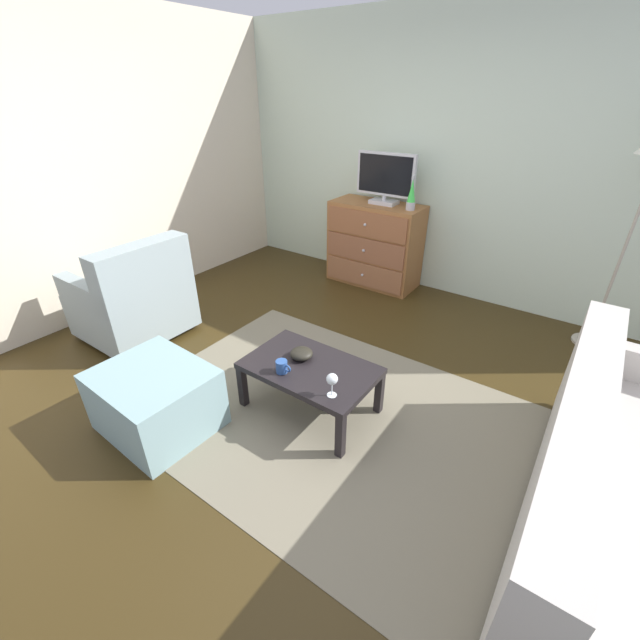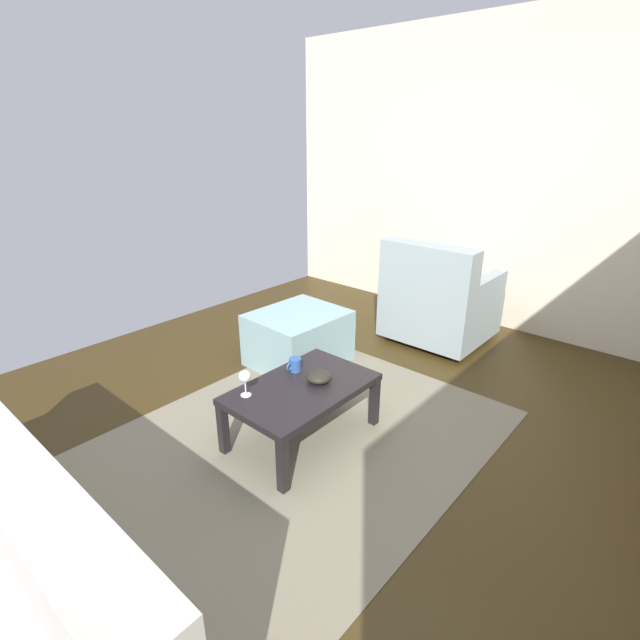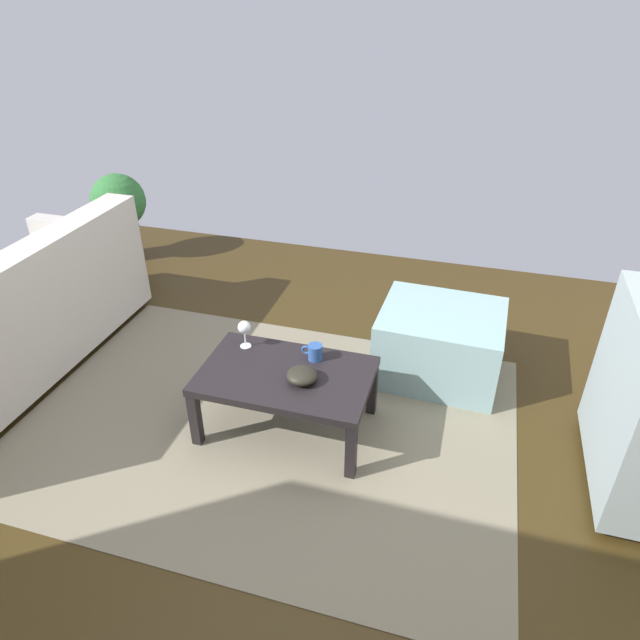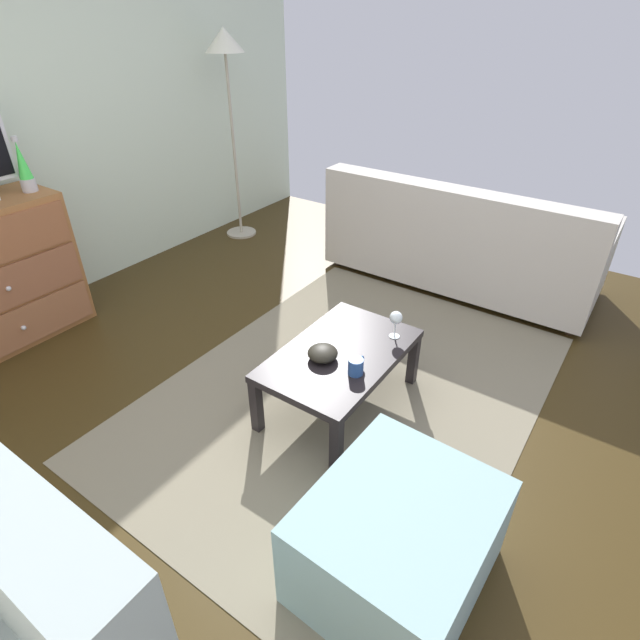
% 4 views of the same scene
% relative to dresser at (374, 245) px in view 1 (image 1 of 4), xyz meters
% --- Properties ---
extents(ground_plane, '(5.52, 5.01, 0.05)m').
position_rel_dresser_xyz_m(ground_plane, '(0.62, -1.95, -0.48)').
color(ground_plane, '#362810').
extents(wall_accent_rear, '(5.52, 0.12, 2.67)m').
position_rel_dresser_xyz_m(wall_accent_rear, '(0.62, 0.31, 0.88)').
color(wall_accent_rear, beige).
rests_on(wall_accent_rear, ground_plane).
extents(wall_plain_left, '(0.12, 5.01, 2.67)m').
position_rel_dresser_xyz_m(wall_plain_left, '(-1.90, -1.95, 0.88)').
color(wall_plain_left, beige).
rests_on(wall_plain_left, ground_plane).
extents(area_rug, '(2.60, 1.90, 0.01)m').
position_rel_dresser_xyz_m(area_rug, '(0.82, -2.15, -0.45)').
color(area_rug, '#736B58').
rests_on(area_rug, ground_plane).
extents(dresser, '(0.99, 0.49, 0.90)m').
position_rel_dresser_xyz_m(dresser, '(0.00, 0.00, 0.00)').
color(dresser, '#925C30').
rests_on(dresser, ground_plane).
extents(tv, '(0.64, 0.18, 0.51)m').
position_rel_dresser_xyz_m(tv, '(0.06, 0.02, 0.72)').
color(tv, silver).
rests_on(tv, dresser).
extents(lava_lamp, '(0.09, 0.09, 0.33)m').
position_rel_dresser_xyz_m(lava_lamp, '(0.39, -0.04, 0.60)').
color(lava_lamp, '#B7B7BC').
rests_on(lava_lamp, dresser).
extents(coffee_table, '(0.87, 0.55, 0.36)m').
position_rel_dresser_xyz_m(coffee_table, '(0.70, -2.16, -0.14)').
color(coffee_table, black).
rests_on(coffee_table, ground_plane).
extents(wine_glass, '(0.07, 0.07, 0.16)m').
position_rel_dresser_xyz_m(wine_glass, '(0.99, -2.32, 0.02)').
color(wine_glass, silver).
rests_on(wine_glass, coffee_table).
extents(mug, '(0.11, 0.08, 0.08)m').
position_rel_dresser_xyz_m(mug, '(0.60, -2.32, -0.05)').
color(mug, '#294D90').
rests_on(mug, coffee_table).
extents(bowl_decorative, '(0.15, 0.15, 0.07)m').
position_rel_dresser_xyz_m(bowl_decorative, '(0.60, -2.12, -0.06)').
color(bowl_decorative, black).
rests_on(bowl_decorative, coffee_table).
extents(couch_large, '(0.85, 2.03, 0.83)m').
position_rel_dresser_xyz_m(couch_large, '(2.46, -2.13, -0.13)').
color(couch_large, '#332319').
rests_on(couch_large, ground_plane).
extents(armchair, '(0.80, 0.81, 0.91)m').
position_rel_dresser_xyz_m(armchair, '(-1.13, -2.26, -0.09)').
color(armchair, '#332319').
rests_on(armchair, ground_plane).
extents(ottoman, '(0.72, 0.63, 0.43)m').
position_rel_dresser_xyz_m(ottoman, '(-0.01, -2.87, -0.24)').
color(ottoman, '#7EA0A4').
rests_on(ottoman, ground_plane).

